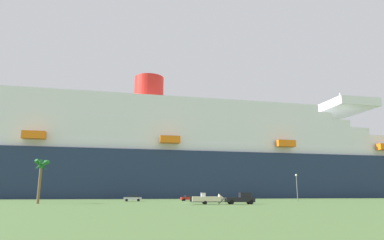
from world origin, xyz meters
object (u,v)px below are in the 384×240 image
Objects in this scene: pickup_truck at (241,199)px; palm_tree at (41,168)px; cruise_ship at (215,159)px; street_lamp at (297,183)px; parked_car_silver_sedan at (133,198)px; parked_car_red_hatchback at (189,198)px; small_boat_on_trailer at (210,199)px.

palm_tree is (-39.25, 12.20, 6.07)m from pickup_truck.
cruise_ship reaches higher than street_lamp.
parked_car_silver_sedan is at bearing 124.97° from pickup_truck.
street_lamp reaches higher than parked_car_red_hatchback.
palm_tree is at bearing -151.95° from parked_car_red_hatchback.
pickup_truck is 0.84× the size of street_lamp.
palm_tree is 2.09× the size of parked_car_red_hatchback.
pickup_truck is at bearing -6.31° from small_boat_on_trailer.
parked_car_red_hatchback is (-25.03, 14.72, -3.74)m from street_lamp.
palm_tree is at bearing -127.84° from cruise_ship.
parked_car_silver_sedan is (-40.47, 11.85, -3.74)m from street_lamp.
parked_car_red_hatchback is at bearing 86.40° from small_boat_on_trailer.
cruise_ship is at bearing 52.16° from palm_tree.
small_boat_on_trailer is at bearing -19.15° from palm_tree.
small_boat_on_trailer is 0.84× the size of palm_tree.
pickup_truck is at bearing -55.03° from parked_car_silver_sedan.
cruise_ship is 92.20m from pickup_truck.
small_boat_on_trailer is at bearing -150.07° from street_lamp.
pickup_truck is at bearing -17.26° from palm_tree.
cruise_ship is 44.89× the size of pickup_truck.
small_boat_on_trailer is at bearing -106.52° from cruise_ship.
street_lamp is (20.88, 16.17, 3.52)m from pickup_truck.
parked_car_silver_sedan is (-39.59, -60.44, -16.86)m from cruise_ship.
palm_tree is at bearing -176.22° from street_lamp.
palm_tree is 1.31× the size of street_lamp.
street_lamp is at bearing 29.93° from small_boat_on_trailer.
parked_car_silver_sedan is at bearing 38.83° from palm_tree.
parked_car_silver_sedan is (19.66, 15.82, -6.28)m from palm_tree.
parked_car_red_hatchback is (-4.15, 30.89, -0.21)m from pickup_truck.
cruise_ship reaches higher than pickup_truck.
pickup_truck is (-19.99, -88.45, -16.65)m from cruise_ship.
small_boat_on_trailer is 30.29m from parked_car_red_hatchback.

